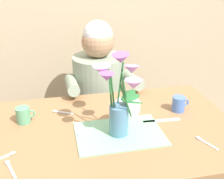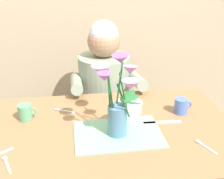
{
  "view_description": "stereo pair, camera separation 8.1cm",
  "coord_description": "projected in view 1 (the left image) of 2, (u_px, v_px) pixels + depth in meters",
  "views": [
    {
      "loc": [
        -0.26,
        -1.15,
        1.48
      ],
      "look_at": [
        0.0,
        0.05,
        0.92
      ],
      "focal_mm": 46.28,
      "sensor_mm": 36.0,
      "label": 1
    },
    {
      "loc": [
        -0.18,
        -1.17,
        1.48
      ],
      "look_at": [
        0.0,
        0.05,
        0.92
      ],
      "focal_mm": 46.28,
      "sensor_mm": 36.0,
      "label": 2
    }
  ],
  "objects": [
    {
      "name": "spoon_1",
      "position": [
        203.0,
        141.0,
        1.28
      ],
      "size": [
        0.06,
        0.12,
        0.01
      ],
      "color": "silver",
      "rests_on": "dining_table"
    },
    {
      "name": "spoon_2",
      "position": [
        6.0,
        156.0,
        1.18
      ],
      "size": [
        0.11,
        0.07,
        0.01
      ],
      "color": "silver",
      "rests_on": "dining_table"
    },
    {
      "name": "spoon_0",
      "position": [
        59.0,
        112.0,
        1.52
      ],
      "size": [
        0.11,
        0.07,
        0.01
      ],
      "color": "silver",
      "rests_on": "dining_table"
    },
    {
      "name": "spoon_3",
      "position": [
        9.0,
        166.0,
        1.12
      ],
      "size": [
        0.06,
        0.12,
        0.01
      ],
      "color": "silver",
      "rests_on": "dining_table"
    },
    {
      "name": "tea_cup",
      "position": [
        179.0,
        104.0,
        1.52
      ],
      "size": [
        0.09,
        0.07,
        0.08
      ],
      "color": "#476BB7",
      "rests_on": "dining_table"
    },
    {
      "name": "ceramic_bowl",
      "position": [
        128.0,
        106.0,
        1.52
      ],
      "size": [
        0.14,
        0.14,
        0.06
      ],
      "color": "white",
      "rests_on": "dining_table"
    },
    {
      "name": "dinner_knife",
      "position": [
        162.0,
        121.0,
        1.44
      ],
      "size": [
        0.19,
        0.03,
        0.0
      ],
      "primitive_type": "cube",
      "rotation": [
        0.0,
        0.0,
        -0.05
      ],
      "color": "silver",
      "rests_on": "dining_table"
    },
    {
      "name": "striped_placemat",
      "position": [
        119.0,
        134.0,
        1.33
      ],
      "size": [
        0.4,
        0.28,
        0.0
      ],
      "primitive_type": "cube",
      "color": "#7AB289",
      "rests_on": "dining_table"
    },
    {
      "name": "flower_vase",
      "position": [
        119.0,
        97.0,
        1.26
      ],
      "size": [
        0.23,
        0.3,
        0.36
      ],
      "color": "teal",
      "rests_on": "dining_table"
    },
    {
      "name": "ceramic_mug",
      "position": [
        23.0,
        115.0,
        1.41
      ],
      "size": [
        0.09,
        0.07,
        0.08
      ],
      "color": "#569970",
      "rests_on": "dining_table"
    },
    {
      "name": "seated_person",
      "position": [
        99.0,
        103.0,
        2.01
      ],
      "size": [
        0.45,
        0.47,
        1.14
      ],
      "rotation": [
        0.0,
        0.0,
        -0.0
      ],
      "color": "#4C4C56",
      "rests_on": "ground_plane"
    },
    {
      "name": "dining_table",
      "position": [
        113.0,
        145.0,
        1.42
      ],
      "size": [
        1.2,
        0.8,
        0.74
      ],
      "color": "olive",
      "rests_on": "ground_plane"
    }
  ]
}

